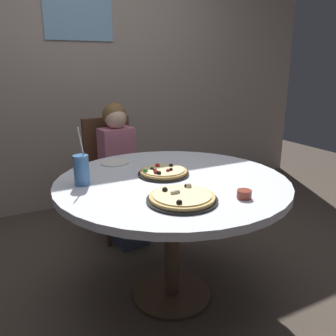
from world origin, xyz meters
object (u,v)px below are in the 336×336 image
(chair_wooden, at_px, (112,169))
(dining_table, at_px, (172,194))
(pizza_veggie, at_px, (163,172))
(sauce_bowl, at_px, (244,194))
(diner_child, at_px, (122,181))
(pizza_cheese, at_px, (182,198))
(soda_cup, at_px, (81,170))
(plate_small, at_px, (114,163))

(chair_wooden, bearing_deg, dining_table, -89.52)
(pizza_veggie, xyz_separation_m, sauce_bowl, (0.18, -0.50, 0.00))
(chair_wooden, relative_size, pizza_veggie, 3.23)
(dining_table, distance_m, diner_child, 0.86)
(pizza_cheese, height_order, soda_cup, soda_cup)
(pizza_cheese, xyz_separation_m, plate_small, (-0.07, 0.75, -0.01))
(chair_wooden, relative_size, diner_child, 0.88)
(pizza_veggie, relative_size, pizza_cheese, 0.88)
(chair_wooden, xyz_separation_m, diner_child, (0.02, -0.18, -0.05))
(chair_wooden, xyz_separation_m, sauce_bowl, (0.18, -1.44, 0.24))
(pizza_veggie, distance_m, pizza_cheese, 0.41)
(plate_small, bearing_deg, dining_table, -67.98)
(chair_wooden, height_order, sauce_bowl, chair_wooden)
(diner_child, xyz_separation_m, sauce_bowl, (0.16, -1.25, 0.29))
(chair_wooden, height_order, soda_cup, soda_cup)
(pizza_veggie, bearing_deg, soda_cup, 173.95)
(diner_child, relative_size, pizza_cheese, 3.24)
(dining_table, distance_m, pizza_veggie, 0.14)
(pizza_cheese, relative_size, soda_cup, 1.09)
(chair_wooden, height_order, pizza_cheese, chair_wooden)
(chair_wooden, bearing_deg, plate_small, -106.62)
(dining_table, relative_size, diner_child, 1.19)
(pizza_cheese, distance_m, soda_cup, 0.57)
(dining_table, height_order, pizza_cheese, pizza_cheese)
(chair_wooden, bearing_deg, sauce_bowl, -83.03)
(chair_wooden, xyz_separation_m, pizza_veggie, (-0.00, -0.94, 0.24))
(pizza_veggie, height_order, pizza_cheese, same)
(dining_table, distance_m, chair_wooden, 1.03)
(chair_wooden, relative_size, soda_cup, 3.09)
(sauce_bowl, bearing_deg, diner_child, 97.26)
(dining_table, xyz_separation_m, pizza_veggie, (-0.01, 0.09, 0.11))
(pizza_veggie, xyz_separation_m, pizza_cheese, (-0.10, -0.39, -0.00))
(pizza_veggie, distance_m, plate_small, 0.40)
(dining_table, distance_m, soda_cup, 0.51)
(dining_table, distance_m, plate_small, 0.49)
(diner_child, distance_m, sauce_bowl, 1.30)
(pizza_cheese, bearing_deg, diner_child, 84.02)
(diner_child, relative_size, soda_cup, 3.52)
(chair_wooden, distance_m, diner_child, 0.19)
(pizza_cheese, relative_size, plate_small, 1.86)
(pizza_veggie, bearing_deg, dining_table, -82.70)
(diner_child, bearing_deg, soda_cup, -123.76)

